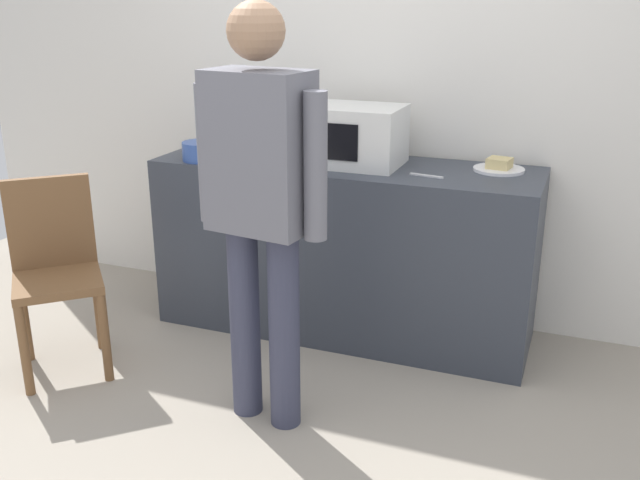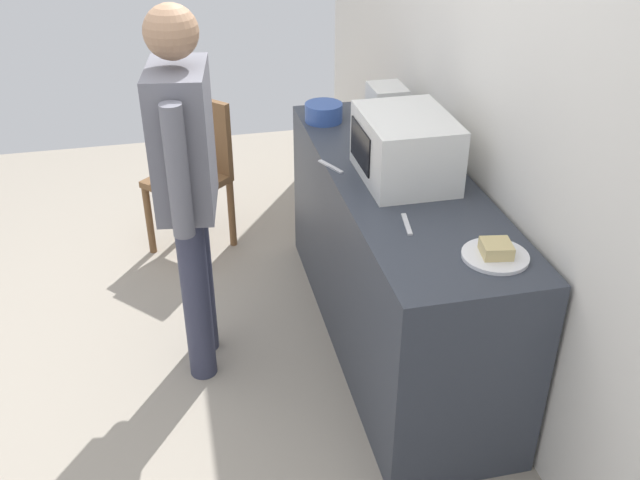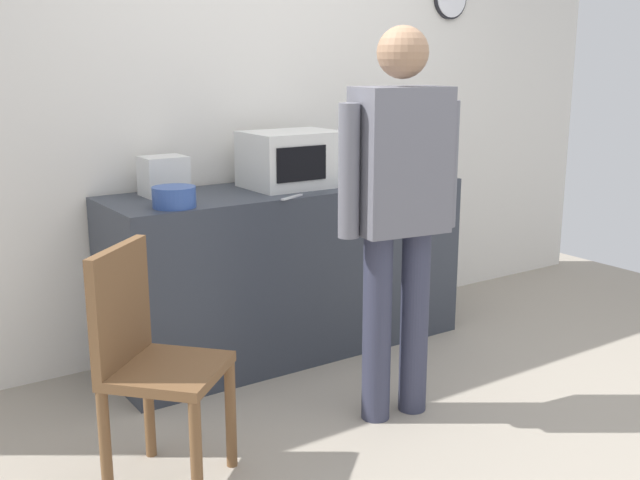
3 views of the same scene
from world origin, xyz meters
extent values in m
plane|color=#9E9384|center=(0.00, 0.00, 0.00)|extent=(6.00, 6.00, 0.00)
cube|color=silver|center=(0.00, 1.60, 1.30)|extent=(5.40, 0.10, 2.60)
cube|color=#333842|center=(-0.08, 1.22, 0.47)|extent=(2.00, 0.62, 0.93)
cube|color=silver|center=(-0.04, 1.23, 1.08)|extent=(0.50, 0.38, 0.30)
cube|color=black|center=(-0.10, 1.04, 1.08)|extent=(0.30, 0.01, 0.18)
cylinder|color=white|center=(0.69, 1.35, 0.94)|extent=(0.25, 0.25, 0.01)
cube|color=#D1BA79|center=(0.69, 1.35, 0.97)|extent=(0.13, 0.13, 0.05)
cylinder|color=#33519E|center=(-0.82, 1.03, 0.98)|extent=(0.20, 0.20, 0.10)
cube|color=silver|center=(-0.73, 1.36, 1.03)|extent=(0.22, 0.18, 0.20)
cube|color=silver|center=(0.38, 1.10, 0.94)|extent=(0.17, 0.05, 0.01)
cube|color=silver|center=(-0.23, 0.93, 0.94)|extent=(0.16, 0.09, 0.01)
cylinder|color=#35384E|center=(0.00, 0.24, 0.43)|extent=(0.13, 0.13, 0.87)
cylinder|color=#35384E|center=(-0.20, 0.27, 0.43)|extent=(0.13, 0.13, 0.87)
cube|color=slate|center=(-0.10, 0.26, 1.18)|extent=(0.43, 0.29, 0.63)
cylinder|color=slate|center=(0.15, 0.22, 1.15)|extent=(0.09, 0.09, 0.56)
cylinder|color=slate|center=(-0.35, 0.29, 1.15)|extent=(0.09, 0.09, 0.56)
sphere|color=#A37A5B|center=(-0.10, 0.26, 1.64)|extent=(0.22, 0.22, 0.22)
cylinder|color=brown|center=(-1.20, 0.02, 0.23)|extent=(0.04, 0.04, 0.45)
cylinder|color=brown|center=(-0.94, 0.26, 0.23)|extent=(0.04, 0.04, 0.45)
cylinder|color=brown|center=(-1.44, 0.29, 0.23)|extent=(0.04, 0.04, 0.45)
cylinder|color=brown|center=(-1.18, 0.53, 0.23)|extent=(0.04, 0.04, 0.45)
cube|color=brown|center=(-1.19, 0.28, 0.47)|extent=(0.57, 0.57, 0.04)
cube|color=brown|center=(-1.31, 0.41, 0.71)|extent=(0.32, 0.30, 0.45)
camera|label=1|loc=(1.10, -2.18, 1.76)|focal=39.73mm
camera|label=2|loc=(2.76, 0.21, 2.36)|focal=40.17mm
camera|label=3|loc=(-2.19, -2.22, 1.60)|focal=42.18mm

